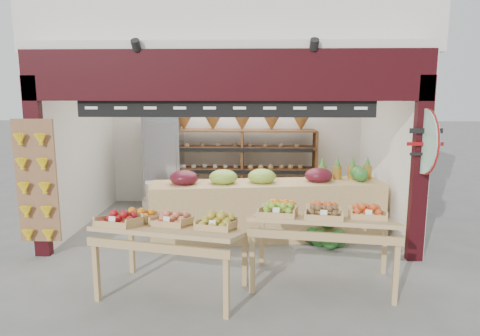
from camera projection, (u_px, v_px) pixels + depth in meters
name	position (u px, v px, depth m)	size (l,w,h in m)	color
ground	(230.00, 234.00, 7.39)	(60.00, 60.00, 0.00)	slate
shop_structure	(234.00, 14.00, 8.30)	(6.36, 5.12, 5.40)	silver
banana_board	(36.00, 184.00, 6.14)	(0.60, 0.15, 1.80)	#916142
gift_sign	(425.00, 142.00, 5.87)	(0.04, 0.93, 0.92)	#A7D3C0
back_shelving	(242.00, 152.00, 9.00)	(3.11, 0.51, 1.91)	brown
refrigerator	(164.00, 162.00, 9.07)	(0.75, 0.75, 1.93)	#A9ABB0
cardboard_stack	(168.00, 205.00, 8.27)	(1.09, 0.85, 0.74)	beige
mid_counter	(267.00, 208.00, 7.13)	(3.88, 1.23, 1.18)	tan
display_table_left	(166.00, 226.00, 5.17)	(1.86, 1.29, 1.07)	tan
display_table_right	(317.00, 216.00, 5.40)	(1.91, 1.24, 1.11)	tan
watermelon_pile	(325.00, 232.00, 6.89)	(0.68, 0.70, 0.53)	#1C531B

